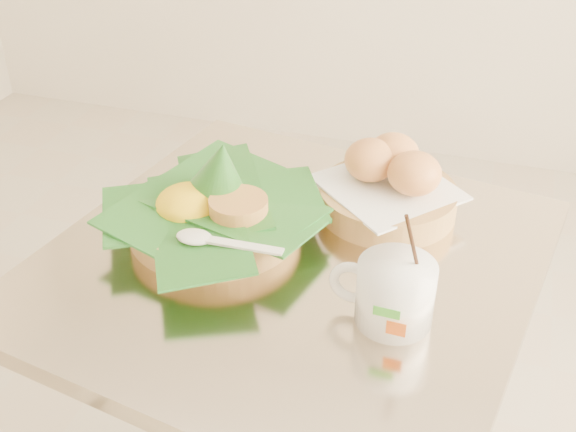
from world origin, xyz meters
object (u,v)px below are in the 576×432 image
(rice_basket, at_px, (214,206))
(bread_basket, at_px, (389,185))
(cafe_table, at_px, (290,362))
(coffee_mug, at_px, (393,291))

(rice_basket, xyz_separation_m, bread_basket, (0.25, 0.14, 0.00))
(cafe_table, relative_size, coffee_mug, 4.53)
(rice_basket, relative_size, bread_basket, 1.26)
(rice_basket, relative_size, coffee_mug, 1.90)
(cafe_table, distance_m, coffee_mug, 0.33)
(bread_basket, bearing_deg, cafe_table, -123.14)
(rice_basket, height_order, coffee_mug, coffee_mug)
(rice_basket, distance_m, coffee_mug, 0.33)
(rice_basket, height_order, bread_basket, rice_basket)
(coffee_mug, bearing_deg, cafe_table, 151.00)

